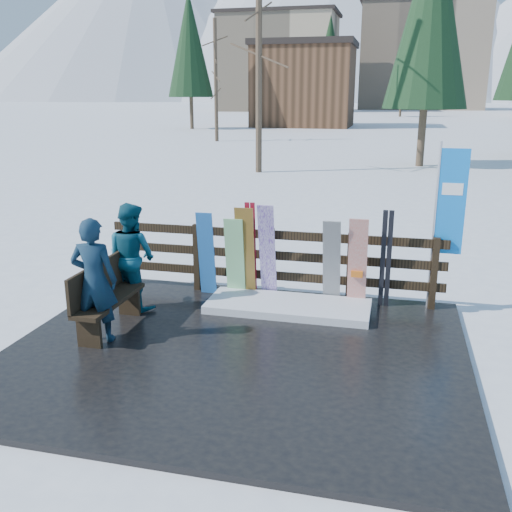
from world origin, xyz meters
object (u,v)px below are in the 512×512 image
(snowboard_0, at_px, (206,254))
(snowboard_4, at_px, (332,263))
(snowboard_1, at_px, (235,258))
(snowboard_3, at_px, (267,252))
(person_front, at_px, (94,280))
(person_back, at_px, (132,256))
(snowboard_2, at_px, (245,253))
(bench, at_px, (104,295))
(rental_flag, at_px, (447,208))
(snowboard_5, at_px, (357,263))

(snowboard_0, relative_size, snowboard_4, 0.99)
(snowboard_1, xyz_separation_m, snowboard_3, (0.55, -0.00, 0.13))
(person_front, bearing_deg, snowboard_0, -119.67)
(snowboard_4, relative_size, person_front, 0.85)
(snowboard_1, height_order, person_back, person_back)
(snowboard_0, xyz_separation_m, snowboard_3, (1.04, 0.00, 0.09))
(snowboard_3, distance_m, snowboard_4, 1.04)
(snowboard_2, height_order, snowboard_3, snowboard_3)
(person_back, bearing_deg, bench, 111.24)
(snowboard_4, bearing_deg, rental_flag, 9.13)
(bench, height_order, snowboard_0, snowboard_0)
(snowboard_3, xyz_separation_m, snowboard_5, (1.44, -0.00, -0.08))
(snowboard_0, height_order, person_back, person_back)
(snowboard_0, bearing_deg, snowboard_2, 0.00)
(snowboard_0, bearing_deg, snowboard_4, 0.00)
(snowboard_1, bearing_deg, person_back, -149.88)
(person_back, bearing_deg, snowboard_2, -131.60)
(snowboard_0, height_order, person_front, person_front)
(snowboard_5, relative_size, person_front, 0.86)
(snowboard_4, bearing_deg, person_front, -144.48)
(snowboard_2, distance_m, person_front, 2.61)
(bench, bearing_deg, snowboard_1, 50.87)
(snowboard_1, bearing_deg, rental_flag, 4.73)
(snowboard_1, distance_m, snowboard_5, 1.99)
(snowboard_3, bearing_deg, snowboard_1, 180.00)
(snowboard_3, distance_m, snowboard_5, 1.44)
(snowboard_3, bearing_deg, snowboard_0, 180.00)
(snowboard_4, height_order, rental_flag, rental_flag)
(snowboard_5, xyz_separation_m, rental_flag, (1.28, 0.27, 0.88))
(bench, distance_m, person_front, 0.49)
(rental_flag, bearing_deg, snowboard_3, -174.33)
(snowboard_2, bearing_deg, snowboard_3, 0.00)
(snowboard_0, height_order, rental_flag, rental_flag)
(snowboard_3, bearing_deg, person_back, -157.22)
(bench, xyz_separation_m, rental_flag, (4.69, 2.03, 1.09))
(bench, xyz_separation_m, snowboard_4, (3.01, 1.76, 0.19))
(snowboard_0, relative_size, rental_flag, 0.55)
(snowboard_4, bearing_deg, snowboard_1, 180.00)
(person_front, bearing_deg, person_back, -94.14)
(snowboard_5, distance_m, person_back, 3.52)
(snowboard_0, distance_m, snowboard_4, 2.08)
(person_back, bearing_deg, snowboard_4, -143.52)
(snowboard_2, height_order, snowboard_5, snowboard_2)
(snowboard_5, xyz_separation_m, person_back, (-3.42, -0.83, 0.11))
(snowboard_1, height_order, snowboard_5, snowboard_5)
(snowboard_3, bearing_deg, snowboard_5, -0.00)
(snowboard_3, bearing_deg, rental_flag, 5.67)
(bench, height_order, snowboard_2, snowboard_2)
(snowboard_3, relative_size, rental_flag, 0.64)
(snowboard_5, bearing_deg, snowboard_2, 180.00)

